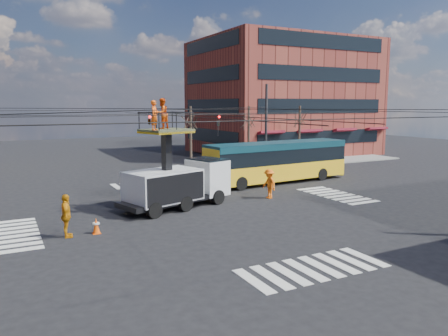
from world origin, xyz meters
TOP-DOWN VIEW (x-y plane):
  - ground at (0.00, 0.00)m, footprint 120.00×120.00m
  - sidewalk_ne at (21.00, 21.00)m, footprint 18.00×18.00m
  - crosswalks at (0.00, 0.00)m, footprint 22.40×22.40m
  - building_ne at (21.98, 23.98)m, footprint 20.06×16.06m
  - overhead_network at (-0.07, 0.40)m, footprint 24.24×24.24m
  - tree_a at (5.00, 13.50)m, footprint 2.00×2.00m
  - tree_b at (11.00, 13.50)m, footprint 2.00×2.00m
  - tree_c at (17.00, 13.50)m, footprint 2.00×2.00m
  - utility_truck at (-0.86, 1.70)m, footprint 7.37×4.31m
  - city_bus at (9.22, 5.96)m, footprint 12.45×3.56m
  - traffic_cone at (-6.37, -1.64)m, footprint 0.36×0.36m
  - worker_ground at (-7.71, -1.64)m, footprint 0.63×1.25m
  - flagger at (5.35, 1.23)m, footprint 0.78×1.29m

SIDE VIEW (x-z plane):
  - ground at x=0.00m, z-range 0.00..0.00m
  - crosswalks at x=0.00m, z-range 0.00..0.02m
  - sidewalk_ne at x=21.00m, z-range 0.00..0.12m
  - traffic_cone at x=-6.37m, z-range 0.00..0.78m
  - flagger at x=5.35m, z-range 0.00..1.95m
  - worker_ground at x=-7.71m, z-range 0.00..2.05m
  - city_bus at x=9.22m, z-range 0.13..3.33m
  - utility_truck at x=-0.86m, z-range -1.16..5.35m
  - overhead_network at x=-0.07m, z-range 0.29..8.29m
  - tree_a at x=5.00m, z-range 1.63..7.63m
  - tree_b at x=11.00m, z-range 1.63..7.63m
  - tree_c at x=17.00m, z-range 1.63..7.63m
  - building_ne at x=21.98m, z-range 0.00..14.00m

